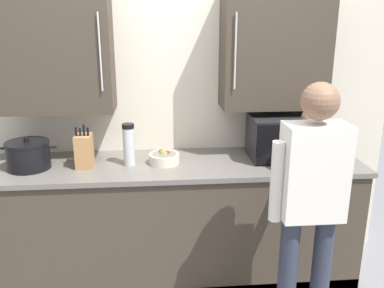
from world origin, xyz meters
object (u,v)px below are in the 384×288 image
(fruit_bowl, at_px, (164,158))
(stock_pot, at_px, (28,155))
(thermos_flask, at_px, (129,144))
(microwave_oven, at_px, (284,138))
(person_figure, at_px, (310,198))
(knife_block, at_px, (84,151))

(fruit_bowl, xyz_separation_m, stock_pot, (-0.92, -0.02, 0.05))
(thermos_flask, bearing_deg, microwave_oven, 2.99)
(stock_pot, relative_size, thermos_flask, 1.30)
(thermos_flask, bearing_deg, person_figure, -35.06)
(fruit_bowl, distance_m, thermos_flask, 0.27)
(microwave_oven, height_order, person_figure, person_figure)
(fruit_bowl, bearing_deg, knife_block, -177.99)
(stock_pot, bearing_deg, person_figure, -22.65)
(fruit_bowl, xyz_separation_m, knife_block, (-0.55, -0.02, 0.07))
(stock_pot, height_order, thermos_flask, thermos_flask)
(microwave_oven, distance_m, fruit_bowl, 0.88)
(thermos_flask, bearing_deg, stock_pot, -179.13)
(fruit_bowl, bearing_deg, thermos_flask, -177.36)
(stock_pot, xyz_separation_m, thermos_flask, (0.68, 0.01, 0.05))
(knife_block, height_order, person_figure, person_figure)
(fruit_bowl, relative_size, thermos_flask, 0.72)
(stock_pot, xyz_separation_m, knife_block, (0.37, 0.00, 0.02))
(fruit_bowl, bearing_deg, person_figure, -43.00)
(fruit_bowl, relative_size, knife_block, 0.70)
(stock_pot, relative_size, person_figure, 0.24)
(knife_block, bearing_deg, thermos_flask, 1.51)
(microwave_oven, xyz_separation_m, person_figure, (-0.08, -0.78, -0.12))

